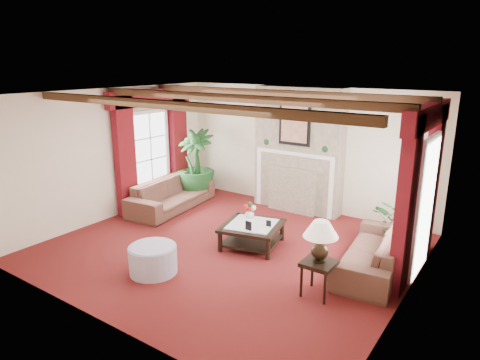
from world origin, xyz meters
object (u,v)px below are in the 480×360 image
Objects in this scene: sofa_right at (374,245)px; potted_palm at (196,179)px; sofa_left at (172,189)px; coffee_table at (252,235)px; side_table at (318,278)px; ottoman at (153,260)px.

sofa_right is 4.92m from potted_palm.
sofa_right is (4.68, -0.33, -0.02)m from sofa_left.
sofa_left is 2.33× the size of coffee_table.
side_table is at bearing -40.75° from coffee_table.
coffee_table is at bearing 152.50° from side_table.
sofa_right is 2.94× the size of ottoman.
coffee_table is (2.68, -1.60, -0.26)m from potted_palm.
ottoman is at bearing -59.65° from potted_palm.
coffee_table is at bearing -111.22° from sofa_left.
potted_palm is 2.31× the size of ottoman.
ottoman is at bearing -125.91° from coffee_table.
sofa_right is 4.22× the size of side_table.
sofa_right reaches higher than coffee_table.
sofa_right reaches higher than ottoman.
sofa_right is 1.30m from side_table.
side_table is at bearing -23.53° from sofa_right.
coffee_table is at bearing 67.34° from ottoman.
coffee_table is 1.88m from ottoman.
coffee_table is at bearing -86.56° from sofa_right.
sofa_left is 3.06m from ottoman.
ottoman is at bearing -59.43° from sofa_right.
sofa_left is 1.34× the size of potted_palm.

